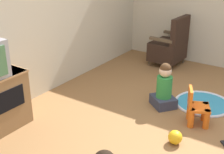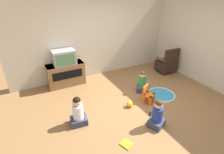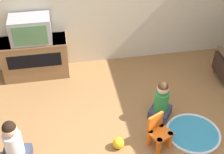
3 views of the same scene
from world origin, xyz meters
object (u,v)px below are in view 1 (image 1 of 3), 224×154
Objects in this scene: child_watching_center at (164,88)px; toy_ball at (175,137)px; yellow_kid_chair at (197,110)px; black_armchair at (170,46)px.

toy_ball is at bearing 161.53° from child_watching_center.
yellow_kid_chair is 0.58m from toy_ball.
child_watching_center reaches higher than yellow_kid_chair.
black_armchair is 1.72m from child_watching_center.
black_armchair reaches higher than yellow_kid_chair.
child_watching_center is 0.94m from toy_ball.
child_watching_center reaches higher than toy_ball.
toy_ball is at bearing 28.66° from black_armchair.
black_armchair is 1.95× the size of yellow_kid_chair.
black_armchair is 2.16m from yellow_kid_chair.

